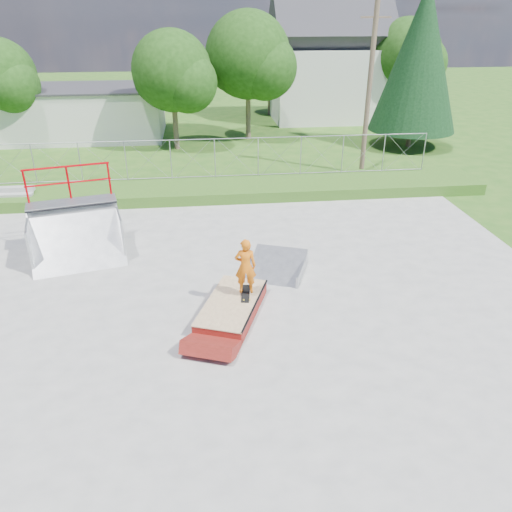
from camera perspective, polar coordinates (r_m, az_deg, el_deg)
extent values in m
plane|color=#275618|center=(14.20, -2.78, -5.70)|extent=(120.00, 120.00, 0.00)
cube|color=gray|center=(14.19, -2.78, -5.63)|extent=(20.00, 16.00, 0.04)
cube|color=#275618|center=(22.72, -4.51, 7.63)|extent=(24.00, 3.00, 0.50)
cube|color=maroon|center=(13.73, -2.75, -5.98)|extent=(2.19, 3.02, 0.38)
cube|color=#9D8059|center=(13.62, -2.77, -5.25)|extent=(2.22, 3.04, 0.03)
cube|color=black|center=(13.85, -1.18, -4.37)|extent=(0.34, 0.82, 0.13)
imported|color=orange|center=(13.46, -1.21, -1.45)|extent=(0.61, 0.42, 1.59)
cube|color=silver|center=(35.31, -19.10, 15.20)|extent=(10.00, 6.00, 3.00)
cube|color=silver|center=(39.55, 8.11, 18.86)|extent=(8.00, 6.00, 5.00)
cube|color=#313036|center=(39.26, 8.45, 23.78)|extent=(8.40, 6.08, 6.08)
cylinder|color=brown|center=(25.61, 12.78, 17.87)|extent=(0.24, 0.24, 8.00)
cylinder|color=brown|center=(30.69, -9.15, 14.23)|extent=(0.30, 0.30, 2.45)
sphere|color=#17370F|center=(30.20, -9.61, 20.14)|extent=(4.48, 4.48, 4.48)
sphere|color=#17370F|center=(29.68, -7.85, 19.06)|extent=(3.36, 3.36, 3.36)
cylinder|color=brown|center=(32.75, -0.89, 15.62)|extent=(0.30, 0.30, 2.80)
sphere|color=#17370F|center=(32.27, -0.94, 21.98)|extent=(5.12, 5.12, 5.12)
sphere|color=#17370F|center=(31.80, 1.04, 20.75)|extent=(3.84, 3.84, 3.84)
cylinder|color=brown|center=(34.55, -26.28, 13.12)|extent=(0.30, 0.30, 2.27)
sphere|color=#17370F|center=(33.44, -26.10, 17.10)|extent=(3.12, 3.12, 3.12)
cylinder|color=brown|center=(39.39, 16.09, 16.36)|extent=(0.30, 0.30, 2.62)
sphere|color=#17370F|center=(38.99, 16.76, 21.27)|extent=(4.80, 4.80, 4.80)
sphere|color=#17370F|center=(38.84, 18.29, 20.17)|extent=(3.60, 3.60, 3.60)
cylinder|color=brown|center=(40.93, 1.58, 17.29)|extent=(0.30, 0.30, 2.10)
sphere|color=#17370F|center=(40.59, 1.63, 21.10)|extent=(3.84, 3.84, 3.84)
sphere|color=#17370F|center=(40.27, 2.81, 20.35)|extent=(2.88, 2.88, 2.88)
cylinder|color=brown|center=(32.42, 17.10, 12.94)|extent=(0.28, 0.28, 1.20)
cone|color=black|center=(31.76, 18.23, 20.73)|extent=(5.04, 5.04, 8.10)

